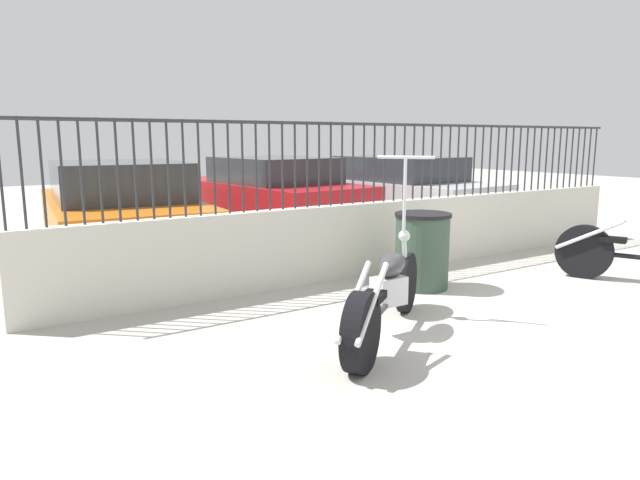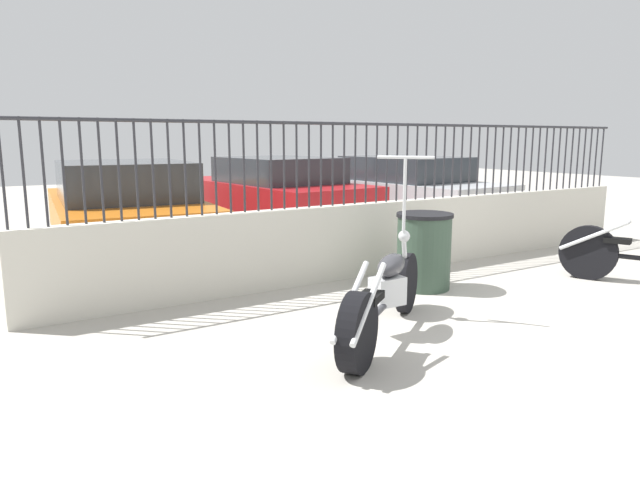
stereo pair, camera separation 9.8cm
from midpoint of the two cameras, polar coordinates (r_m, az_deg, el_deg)
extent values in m
plane|color=#ADA89E|center=(5.60, 26.00, -8.18)|extent=(40.00, 40.00, 0.00)
cube|color=beige|center=(7.31, 6.90, 0.46)|extent=(8.78, 0.18, 0.88)
cylinder|color=#2D2D33|center=(5.54, -29.78, 5.74)|extent=(0.02, 0.02, 0.96)
cylinder|color=#2D2D33|center=(5.55, -28.14, 5.89)|extent=(0.02, 0.02, 0.96)
cylinder|color=#2D2D33|center=(5.56, -26.49, 6.03)|extent=(0.02, 0.02, 0.96)
cylinder|color=#2D2D33|center=(5.58, -24.86, 6.17)|extent=(0.02, 0.02, 0.96)
cylinder|color=#2D2D33|center=(5.61, -23.25, 6.30)|extent=(0.02, 0.02, 0.96)
cylinder|color=#2D2D33|center=(5.64, -21.64, 6.42)|extent=(0.02, 0.02, 0.96)
cylinder|color=#2D2D33|center=(5.67, -20.06, 6.54)|extent=(0.02, 0.02, 0.96)
cylinder|color=#2D2D33|center=(5.71, -18.49, 6.65)|extent=(0.02, 0.02, 0.96)
cylinder|color=#2D2D33|center=(5.75, -16.94, 6.75)|extent=(0.02, 0.02, 0.96)
cylinder|color=#2D2D33|center=(5.80, -15.42, 6.85)|extent=(0.02, 0.02, 0.96)
cylinder|color=#2D2D33|center=(5.85, -13.92, 6.94)|extent=(0.02, 0.02, 0.96)
cylinder|color=#2D2D33|center=(5.91, -12.45, 7.03)|extent=(0.02, 0.02, 0.96)
cylinder|color=#2D2D33|center=(5.96, -11.01, 7.11)|extent=(0.02, 0.02, 0.96)
cylinder|color=#2D2D33|center=(6.03, -9.59, 7.18)|extent=(0.02, 0.02, 0.96)
cylinder|color=#2D2D33|center=(6.09, -8.20, 7.25)|extent=(0.02, 0.02, 0.96)
cylinder|color=#2D2D33|center=(6.16, -6.85, 7.31)|extent=(0.02, 0.02, 0.96)
cylinder|color=#2D2D33|center=(6.23, -5.52, 7.37)|extent=(0.02, 0.02, 0.96)
cylinder|color=#2D2D33|center=(6.31, -4.22, 7.42)|extent=(0.02, 0.02, 0.96)
cylinder|color=#2D2D33|center=(6.39, -2.96, 7.47)|extent=(0.02, 0.02, 0.96)
cylinder|color=#2D2D33|center=(6.47, -1.72, 7.51)|extent=(0.02, 0.02, 0.96)
cylinder|color=#2D2D33|center=(6.55, -0.52, 7.55)|extent=(0.02, 0.02, 0.96)
cylinder|color=#2D2D33|center=(6.64, 0.65, 7.58)|extent=(0.02, 0.02, 0.96)
cylinder|color=#2D2D33|center=(6.73, 1.79, 7.61)|extent=(0.02, 0.02, 0.96)
cylinder|color=#2D2D33|center=(6.82, 2.90, 7.64)|extent=(0.02, 0.02, 0.96)
cylinder|color=#2D2D33|center=(6.91, 3.99, 7.66)|extent=(0.02, 0.02, 0.96)
cylinder|color=#2D2D33|center=(7.01, 5.04, 7.68)|extent=(0.02, 0.02, 0.96)
cylinder|color=#2D2D33|center=(7.11, 6.06, 7.69)|extent=(0.02, 0.02, 0.96)
cylinder|color=#2D2D33|center=(7.21, 7.06, 7.71)|extent=(0.02, 0.02, 0.96)
cylinder|color=#2D2D33|center=(7.32, 8.02, 7.72)|extent=(0.02, 0.02, 0.96)
cylinder|color=#2D2D33|center=(7.42, 8.96, 7.73)|extent=(0.02, 0.02, 0.96)
cylinder|color=#2D2D33|center=(7.53, 9.88, 7.73)|extent=(0.02, 0.02, 0.96)
cylinder|color=#2D2D33|center=(7.64, 10.76, 7.74)|extent=(0.02, 0.02, 0.96)
cylinder|color=#2D2D33|center=(7.75, 11.62, 7.74)|extent=(0.02, 0.02, 0.96)
cylinder|color=#2D2D33|center=(7.86, 12.46, 7.74)|extent=(0.02, 0.02, 0.96)
cylinder|color=#2D2D33|center=(7.98, 13.27, 7.74)|extent=(0.02, 0.02, 0.96)
cylinder|color=#2D2D33|center=(8.09, 14.07, 7.74)|extent=(0.02, 0.02, 0.96)
cylinder|color=#2D2D33|center=(8.21, 14.83, 7.74)|extent=(0.02, 0.02, 0.96)
cylinder|color=#2D2D33|center=(8.33, 15.58, 7.73)|extent=(0.02, 0.02, 0.96)
cylinder|color=#2D2D33|center=(8.45, 16.30, 7.73)|extent=(0.02, 0.02, 0.96)
cylinder|color=#2D2D33|center=(8.57, 17.01, 7.72)|extent=(0.02, 0.02, 0.96)
cylinder|color=#2D2D33|center=(8.69, 17.69, 7.71)|extent=(0.02, 0.02, 0.96)
cylinder|color=#2D2D33|center=(8.82, 18.36, 7.70)|extent=(0.02, 0.02, 0.96)
cylinder|color=#2D2D33|center=(8.94, 19.01, 7.69)|extent=(0.02, 0.02, 0.96)
cylinder|color=#2D2D33|center=(9.07, 19.64, 7.68)|extent=(0.02, 0.02, 0.96)
cylinder|color=#2D2D33|center=(9.20, 20.25, 7.67)|extent=(0.02, 0.02, 0.96)
cylinder|color=#2D2D33|center=(9.32, 20.84, 7.66)|extent=(0.02, 0.02, 0.96)
cylinder|color=#2D2D33|center=(9.45, 21.42, 7.65)|extent=(0.02, 0.02, 0.96)
cylinder|color=#2D2D33|center=(9.58, 21.98, 7.64)|extent=(0.02, 0.02, 0.96)
cylinder|color=#2D2D33|center=(9.71, 22.53, 7.63)|extent=(0.02, 0.02, 0.96)
cylinder|color=#2D2D33|center=(9.84, 23.06, 7.61)|extent=(0.02, 0.02, 0.96)
cylinder|color=#2D2D33|center=(9.98, 23.58, 7.60)|extent=(0.02, 0.02, 0.96)
cylinder|color=#2D2D33|center=(10.11, 24.09, 7.59)|extent=(0.02, 0.02, 0.96)
cylinder|color=#2D2D33|center=(10.24, 24.58, 7.57)|extent=(0.02, 0.02, 0.96)
cylinder|color=#2D2D33|center=(10.38, 25.06, 7.56)|extent=(0.02, 0.02, 0.96)
cylinder|color=#2D2D33|center=(10.52, 25.53, 7.55)|extent=(0.02, 0.02, 0.96)
cylinder|color=#2D2D33|center=(7.21, 7.14, 11.39)|extent=(8.78, 0.04, 0.04)
cylinder|color=black|center=(5.56, 8.13, -4.23)|extent=(0.52, 0.42, 0.58)
cylinder|color=black|center=(4.15, 3.44, -9.19)|extent=(0.56, 0.47, 0.59)
cylinder|color=#38383D|center=(4.85, 6.14, -6.35)|extent=(1.17, 0.88, 0.06)
cube|color=silver|center=(4.87, 6.31, -5.06)|extent=(0.28, 0.18, 0.24)
ellipsoid|color=#38383D|center=(4.93, 6.71, -2.47)|extent=(0.55, 0.48, 0.18)
cube|color=black|center=(4.37, 4.64, -5.73)|extent=(0.32, 0.29, 0.06)
cylinder|color=silver|center=(5.42, 7.99, -1.89)|extent=(0.20, 0.17, 0.51)
sphere|color=silver|center=(5.32, 7.91, 0.40)|extent=(0.11, 0.11, 0.11)
cylinder|color=silver|center=(5.24, 7.93, 4.35)|extent=(0.03, 0.03, 0.70)
cylinder|color=silver|center=(5.22, 8.03, 8.19)|extent=(0.33, 0.44, 0.03)
cylinder|color=silver|center=(4.11, 4.62, -6.18)|extent=(0.64, 0.49, 0.43)
cylinder|color=silver|center=(4.14, 2.75, -6.00)|extent=(0.64, 0.49, 0.43)
cylinder|color=black|center=(7.51, 24.56, -1.08)|extent=(0.34, 0.64, 0.65)
cube|color=black|center=(7.44, 26.93, 0.05)|extent=(0.26, 0.32, 0.06)
cylinder|color=silver|center=(7.40, 24.97, 0.47)|extent=(0.32, 0.69, 0.42)
cylinder|color=silver|center=(7.54, 25.14, 0.61)|extent=(0.32, 0.69, 0.42)
cylinder|color=#334738|center=(6.46, 9.73, -1.23)|extent=(0.59, 0.59, 0.81)
cylinder|color=black|center=(6.39, 9.84, 2.50)|extent=(0.62, 0.62, 0.04)
cylinder|color=black|center=(9.78, -25.68, 1.25)|extent=(0.17, 0.65, 0.64)
cylinder|color=black|center=(9.99, -15.89, 2.03)|extent=(0.17, 0.65, 0.64)
cylinder|color=black|center=(7.17, -24.74, -1.59)|extent=(0.17, 0.65, 0.64)
cylinder|color=black|center=(7.44, -11.56, -0.45)|extent=(0.17, 0.65, 0.64)
cube|color=orange|center=(8.52, -19.67, 1.98)|extent=(2.19, 4.43, 0.60)
cube|color=#2D3338|center=(8.25, -19.68, 5.61)|extent=(1.81, 2.19, 0.51)
cylinder|color=black|center=(10.58, -12.74, 2.60)|extent=(0.16, 0.65, 0.64)
cylinder|color=black|center=(11.34, -5.39, 3.30)|extent=(0.16, 0.65, 0.64)
cylinder|color=black|center=(8.43, -5.59, 0.93)|extent=(0.16, 0.65, 0.64)
cylinder|color=black|center=(9.37, 2.73, 1.89)|extent=(0.16, 0.65, 0.64)
cube|color=#AD191E|center=(9.85, -5.50, 3.83)|extent=(2.03, 4.10, 0.69)
cube|color=#2D3338|center=(9.64, -4.92, 7.01)|extent=(1.69, 2.03, 0.42)
cylinder|color=black|center=(11.81, -0.79, 3.61)|extent=(0.16, 0.65, 0.64)
cylinder|color=black|center=(12.84, 5.09, 4.10)|extent=(0.16, 0.65, 0.64)
cylinder|color=black|center=(9.72, 9.10, 2.08)|extent=(0.16, 0.65, 0.64)
cylinder|color=black|center=(10.96, 15.01, 2.76)|extent=(0.16, 0.65, 0.64)
cube|color=#B7BABF|center=(11.25, 6.84, 4.43)|extent=(2.08, 4.64, 0.63)
cube|color=#2D3338|center=(11.05, 7.72, 7.12)|extent=(1.73, 2.28, 0.45)
camera|label=1|loc=(0.05, -90.51, -0.09)|focal=32.00mm
camera|label=2|loc=(0.05, 89.49, 0.09)|focal=32.00mm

